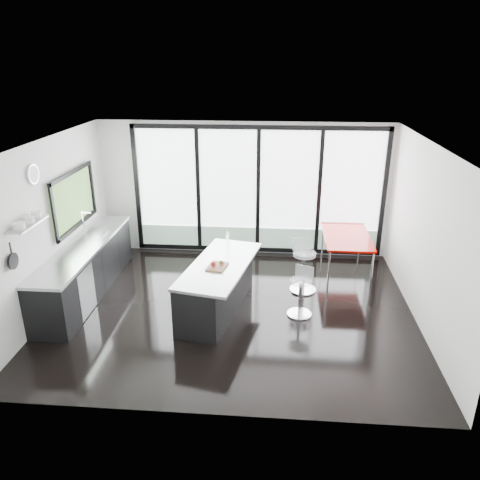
# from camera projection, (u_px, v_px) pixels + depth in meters

# --- Properties ---
(floor) EXTENTS (6.00, 5.00, 0.00)m
(floor) POSITION_uv_depth(u_px,v_px,m) (233.00, 309.00, 7.92)
(floor) COLOR black
(floor) RESTS_ON ground
(ceiling) EXTENTS (6.00, 5.00, 0.00)m
(ceiling) POSITION_uv_depth(u_px,v_px,m) (232.00, 143.00, 6.89)
(ceiling) COLOR white
(ceiling) RESTS_ON wall_back
(wall_back) EXTENTS (6.00, 0.09, 2.80)m
(wall_back) POSITION_uv_depth(u_px,v_px,m) (257.00, 197.00, 9.72)
(wall_back) COLOR silver
(wall_back) RESTS_ON ground
(wall_front) EXTENTS (6.00, 0.00, 2.80)m
(wall_front) POSITION_uv_depth(u_px,v_px,m) (210.00, 313.00, 5.09)
(wall_front) COLOR silver
(wall_front) RESTS_ON ground
(wall_left) EXTENTS (0.26, 5.00, 2.80)m
(wall_left) POSITION_uv_depth(u_px,v_px,m) (57.00, 212.00, 7.82)
(wall_left) COLOR silver
(wall_left) RESTS_ON ground
(wall_right) EXTENTS (0.00, 5.00, 2.80)m
(wall_right) POSITION_uv_depth(u_px,v_px,m) (426.00, 238.00, 7.18)
(wall_right) COLOR silver
(wall_right) RESTS_ON ground
(counter_cabinets) EXTENTS (0.69, 3.24, 1.36)m
(counter_cabinets) POSITION_uv_depth(u_px,v_px,m) (86.00, 269.00, 8.32)
(counter_cabinets) COLOR black
(counter_cabinets) RESTS_ON floor
(island) EXTENTS (1.29, 2.24, 1.12)m
(island) POSITION_uv_depth(u_px,v_px,m) (216.00, 286.00, 7.76)
(island) COLOR black
(island) RESTS_ON floor
(bar_stool_near) EXTENTS (0.54, 0.54, 0.65)m
(bar_stool_near) POSITION_uv_depth(u_px,v_px,m) (300.00, 298.00, 7.64)
(bar_stool_near) COLOR silver
(bar_stool_near) RESTS_ON floor
(bar_stool_far) EXTENTS (0.58, 0.58, 0.76)m
(bar_stool_far) POSITION_uv_depth(u_px,v_px,m) (304.00, 272.00, 8.42)
(bar_stool_far) COLOR silver
(bar_stool_far) RESTS_ON floor
(red_table) EXTENTS (0.87, 1.51, 0.81)m
(red_table) POSITION_uv_depth(u_px,v_px,m) (345.00, 255.00, 9.05)
(red_table) COLOR #AA0600
(red_table) RESTS_ON floor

